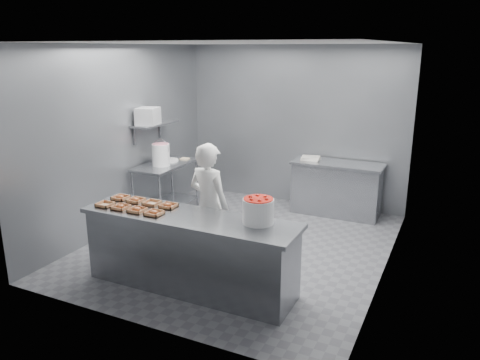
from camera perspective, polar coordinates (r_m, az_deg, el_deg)
name	(u,v)px	position (r m, az deg, el deg)	size (l,w,h in m)	color
floor	(240,245)	(6.80, 0.00, -7.94)	(4.50, 4.50, 0.00)	#4C4C51
ceiling	(240,43)	(6.22, 0.00, 16.37)	(4.50, 4.50, 0.00)	white
wall_back	(294,126)	(8.42, 6.66, 6.56)	(4.00, 0.04, 2.80)	slate
wall_left	(123,138)	(7.43, -14.10, 4.96)	(0.04, 4.50, 2.80)	slate
wall_right	(392,166)	(5.81, 18.09, 1.69)	(0.04, 4.50, 2.80)	slate
service_counter	(190,252)	(5.54, -6.11, -8.69)	(2.60, 0.70, 0.90)	slate
prep_table	(166,182)	(7.88, -8.99, -0.20)	(0.60, 1.20, 0.90)	slate
back_counter	(336,188)	(8.06, 11.68, -1.00)	(1.50, 0.60, 0.90)	slate
wall_shelf	(155,124)	(7.77, -10.34, 6.76)	(0.35, 0.90, 0.03)	slate
tray_0	(105,204)	(5.88, -16.12, -2.87)	(0.19, 0.18, 0.04)	tan
tray_1	(121,207)	(5.73, -14.34, -3.19)	(0.19, 0.18, 0.06)	tan
tray_2	(137,210)	(5.58, -12.43, -3.57)	(0.19, 0.18, 0.06)	tan
tray_3	(154,213)	(5.45, -10.43, -3.96)	(0.19, 0.18, 0.06)	tan
tray_4	(120,197)	(6.09, -14.37, -2.07)	(0.19, 0.18, 0.06)	tan
tray_5	(136,200)	(5.94, -12.58, -2.40)	(0.19, 0.18, 0.06)	tan
tray_6	(152,203)	(5.80, -10.68, -2.77)	(0.19, 0.18, 0.04)	tan
tray_7	(168,205)	(5.67, -8.74, -3.08)	(0.19, 0.18, 0.06)	tan
worker	(209,206)	(5.92, -3.78, -3.22)	(0.59, 0.39, 1.63)	white
strawberry_tub	(258,210)	(5.07, 2.24, -3.67)	(0.34, 0.34, 0.28)	white
glaze_bucket	(161,154)	(7.64, -9.61, 3.12)	(0.30, 0.28, 0.43)	white
bucket_lid	(168,160)	(7.97, -8.73, 2.39)	(0.34, 0.34, 0.03)	white
rag	(185,159)	(8.07, -6.75, 2.60)	(0.14, 0.12, 0.02)	#CCB28C
appliance	(148,116)	(7.61, -11.16, 7.65)	(0.31, 0.35, 0.27)	gray
paper_stack	(311,158)	(8.05, 8.62, 2.65)	(0.30, 0.22, 0.06)	silver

